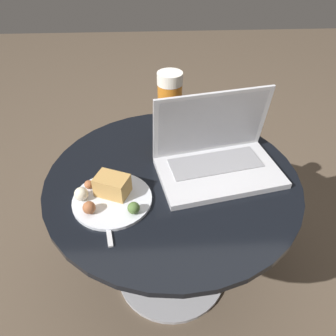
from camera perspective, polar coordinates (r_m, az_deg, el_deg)
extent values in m
plane|color=brown|center=(1.33, 0.58, -17.68)|extent=(6.00, 6.00, 0.00)
cylinder|color=#9E9EA3|center=(1.33, 0.59, -17.50)|extent=(0.41, 0.41, 0.01)
cylinder|color=#9E9EA3|center=(1.14, 0.67, -10.97)|extent=(0.07, 0.07, 0.46)
cylinder|color=black|center=(0.96, 0.77, -1.90)|extent=(0.74, 0.74, 0.02)
cube|color=silver|center=(0.97, 8.86, -0.75)|extent=(0.38, 0.28, 0.02)
cube|color=gray|center=(0.99, 8.25, 0.87)|extent=(0.29, 0.15, 0.00)
cube|color=silver|center=(0.97, 7.56, 7.76)|extent=(0.35, 0.11, 0.21)
cube|color=#19234C|center=(0.97, 7.62, 7.65)|extent=(0.32, 0.09, 0.19)
cylinder|color=#C6701E|center=(1.01, 0.39, 8.70)|extent=(0.07, 0.07, 0.22)
cylinder|color=white|center=(0.95, 0.43, 15.35)|extent=(0.07, 0.07, 0.03)
cylinder|color=silver|center=(0.89, -9.66, -5.45)|extent=(0.21, 0.21, 0.01)
cube|color=tan|center=(0.89, -9.68, -2.98)|extent=(0.10, 0.09, 0.06)
sphere|color=#9E5B38|center=(0.86, -13.57, -6.72)|extent=(0.03, 0.03, 0.03)
sphere|color=#4C6B33|center=(0.84, -6.00, -6.93)|extent=(0.03, 0.03, 0.03)
sphere|color=#9E5B38|center=(0.93, -13.64, -2.81)|extent=(0.02, 0.02, 0.02)
sphere|color=beige|center=(0.89, -14.88, -4.38)|extent=(0.04, 0.04, 0.04)
cube|color=silver|center=(0.83, -10.37, -10.22)|extent=(0.03, 0.12, 0.01)
cube|color=silver|center=(0.89, -10.92, -6.21)|extent=(0.03, 0.05, 0.01)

